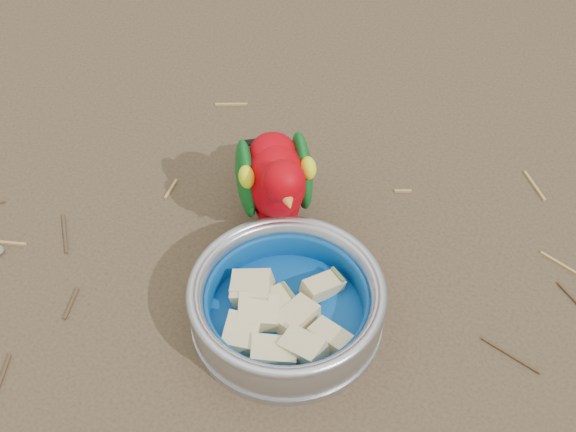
% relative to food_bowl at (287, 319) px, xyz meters
% --- Properties ---
extents(ground, '(60.00, 60.00, 0.00)m').
position_rel_food_bowl_xyz_m(ground, '(-0.08, -0.08, -0.01)').
color(ground, '#4C3A28').
extents(food_bowl, '(0.21, 0.21, 0.02)m').
position_rel_food_bowl_xyz_m(food_bowl, '(0.00, 0.00, 0.00)').
color(food_bowl, '#B2B2BA').
rests_on(food_bowl, ground).
extents(bowl_wall, '(0.21, 0.21, 0.04)m').
position_rel_food_bowl_xyz_m(bowl_wall, '(0.00, 0.00, 0.03)').
color(bowl_wall, '#B2B2BA').
rests_on(bowl_wall, food_bowl).
extents(fruit_wedges, '(0.13, 0.13, 0.03)m').
position_rel_food_bowl_xyz_m(fruit_wedges, '(0.00, 0.00, 0.02)').
color(fruit_wedges, beige).
rests_on(fruit_wedges, food_bowl).
extents(lory_parrot, '(0.17, 0.20, 0.15)m').
position_rel_food_bowl_xyz_m(lory_parrot, '(-0.06, 0.12, 0.07)').
color(lory_parrot, '#B10008').
rests_on(lory_parrot, ground).
extents(ground_debris, '(0.90, 0.80, 0.01)m').
position_rel_food_bowl_xyz_m(ground_debris, '(-0.05, -0.08, -0.01)').
color(ground_debris, '#AC844B').
rests_on(ground_debris, ground).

